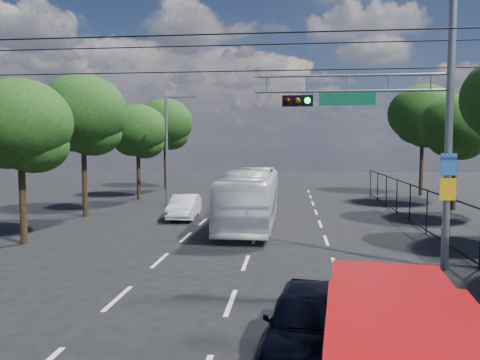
# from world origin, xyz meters

# --- Properties ---
(lane_markings) EXTENTS (6.12, 38.00, 0.01)m
(lane_markings) POSITION_xyz_m (-0.00, 14.00, 0.01)
(lane_markings) COLOR beige
(lane_markings) RESTS_ON ground
(signal_mast) EXTENTS (6.43, 0.39, 9.50)m
(signal_mast) POSITION_xyz_m (5.28, 7.99, 5.24)
(signal_mast) COLOR slate
(signal_mast) RESTS_ON ground
(streetlight_left) EXTENTS (2.09, 0.22, 7.08)m
(streetlight_left) POSITION_xyz_m (-6.33, 22.00, 3.94)
(streetlight_left) COLOR slate
(streetlight_left) RESTS_ON ground
(utility_wires) EXTENTS (22.00, 5.04, 0.74)m
(utility_wires) POSITION_xyz_m (0.00, 8.83, 7.23)
(utility_wires) COLOR black
(utility_wires) RESTS_ON ground
(fence_right) EXTENTS (0.06, 34.03, 2.00)m
(fence_right) POSITION_xyz_m (7.60, 12.17, 1.03)
(fence_right) COLOR black
(fence_right) RESTS_ON ground
(tree_right_d) EXTENTS (4.32, 4.32, 7.02)m
(tree_right_d) POSITION_xyz_m (11.42, 22.02, 4.85)
(tree_right_d) COLOR black
(tree_right_d) RESTS_ON ground
(tree_right_e) EXTENTS (5.28, 5.28, 8.58)m
(tree_right_e) POSITION_xyz_m (11.62, 30.02, 5.94)
(tree_right_e) COLOR black
(tree_right_e) RESTS_ON ground
(tree_left_b) EXTENTS (4.08, 4.08, 6.63)m
(tree_left_b) POSITION_xyz_m (-9.18, 10.02, 4.58)
(tree_left_b) COLOR black
(tree_left_b) RESTS_ON ground
(tree_left_c) EXTENTS (4.80, 4.80, 7.80)m
(tree_left_c) POSITION_xyz_m (-9.78, 17.02, 5.40)
(tree_left_c) COLOR black
(tree_left_c) RESTS_ON ground
(tree_left_d) EXTENTS (4.20, 4.20, 6.83)m
(tree_left_d) POSITION_xyz_m (-9.38, 25.02, 4.72)
(tree_left_d) COLOR black
(tree_left_d) RESTS_ON ground
(tree_left_e) EXTENTS (4.92, 4.92, 7.99)m
(tree_left_e) POSITION_xyz_m (-9.58, 33.02, 5.53)
(tree_left_e) COLOR black
(tree_left_e) RESTS_ON ground
(red_pickup) EXTENTS (2.48, 5.56, 2.01)m
(red_pickup) POSITION_xyz_m (3.01, -0.97, 1.07)
(red_pickup) COLOR black
(red_pickup) RESTS_ON ground
(navy_hatchback) EXTENTS (1.99, 4.03, 1.32)m
(navy_hatchback) POSITION_xyz_m (1.84, 1.22, 0.66)
(navy_hatchback) COLOR black
(navy_hatchback) RESTS_ON ground
(white_bus) EXTENTS (2.40, 9.93, 2.76)m
(white_bus) POSITION_xyz_m (-0.47, 15.23, 1.38)
(white_bus) COLOR silver
(white_bus) RESTS_ON ground
(white_van) EXTENTS (1.53, 3.89, 1.26)m
(white_van) POSITION_xyz_m (-4.21, 17.04, 0.63)
(white_van) COLOR silver
(white_van) RESTS_ON ground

